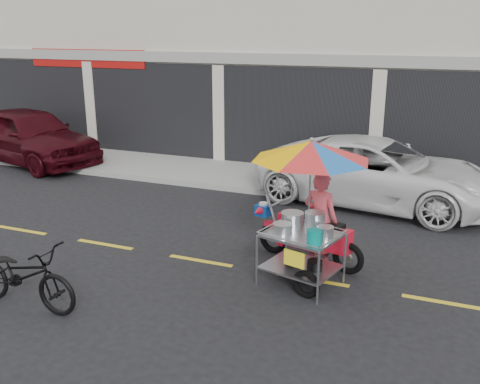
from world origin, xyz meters
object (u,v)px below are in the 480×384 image
at_px(near_bicycle, 23,275).
at_px(food_vendor_rig, 312,189).
at_px(white_pickup, 378,172).
at_px(maroon_sedan, 30,136).

relative_size(near_bicycle, food_vendor_rig, 0.80).
distance_m(near_bicycle, food_vendor_rig, 4.49).
bearing_deg(white_pickup, maroon_sedan, 96.95).
xyz_separation_m(near_bicycle, food_vendor_rig, (3.59, 2.51, 0.99)).
relative_size(maroon_sedan, white_pickup, 0.91).
height_order(maroon_sedan, food_vendor_rig, food_vendor_rig).
distance_m(maroon_sedan, food_vendor_rig, 10.70).
distance_m(maroon_sedan, near_bicycle, 9.25).
height_order(white_pickup, near_bicycle, white_pickup).
distance_m(maroon_sedan, white_pickup, 10.20).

